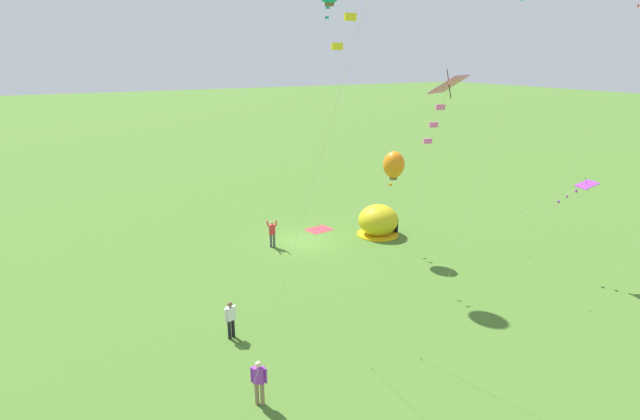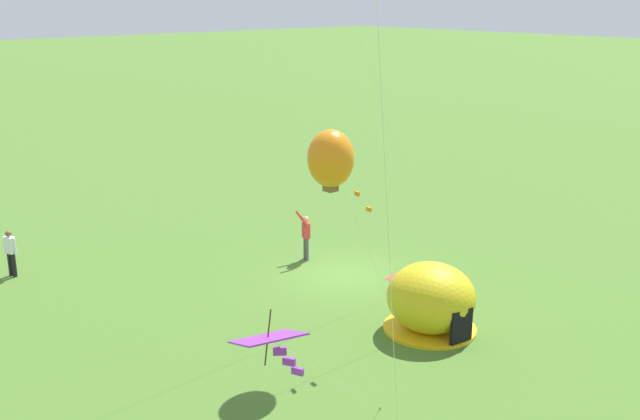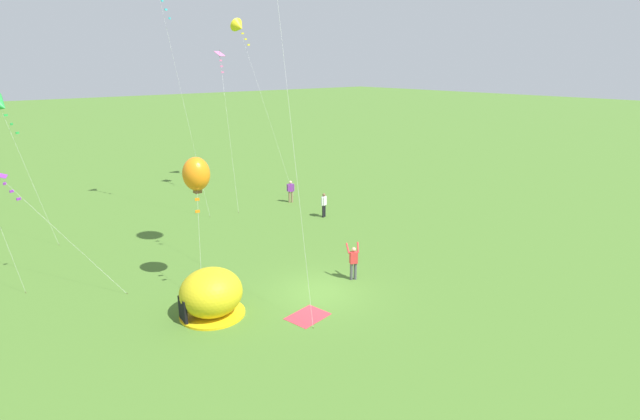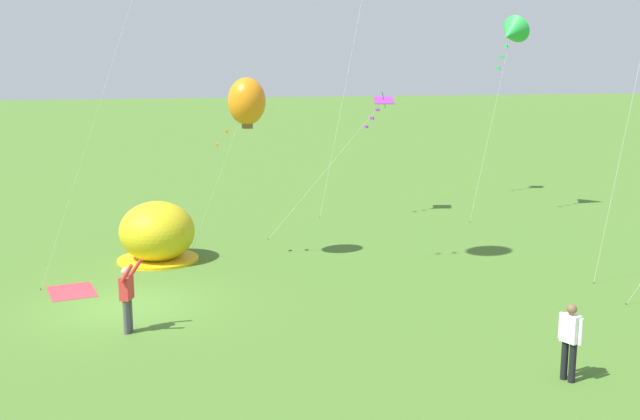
% 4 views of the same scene
% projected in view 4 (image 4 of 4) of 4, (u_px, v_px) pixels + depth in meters
% --- Properties ---
extents(ground_plane, '(300.00, 300.00, 0.00)m').
position_uv_depth(ground_plane, '(126.00, 306.00, 21.17)').
color(ground_plane, '#477028').
extents(popup_tent, '(2.81, 2.81, 2.10)m').
position_uv_depth(popup_tent, '(157.00, 233.00, 26.02)').
color(popup_tent, gold).
rests_on(popup_tent, ground).
extents(picnic_blanket, '(1.89, 1.56, 0.01)m').
position_uv_depth(picnic_blanket, '(72.00, 291.00, 22.57)').
color(picnic_blanket, '#CC333D').
rests_on(picnic_blanket, ground).
extents(person_with_toddler, '(0.72, 0.64, 1.89)m').
position_uv_depth(person_with_toddler, '(127.00, 295.00, 18.89)').
color(person_with_toddler, '#4C4C51').
rests_on(person_with_toddler, ground).
extents(person_watching_sky, '(0.56, 0.36, 1.72)m').
position_uv_depth(person_watching_sky, '(570.00, 338.00, 15.97)').
color(person_watching_sky, black).
rests_on(person_watching_sky, ground).
extents(kite_purple, '(4.12, 6.71, 5.61)m').
position_uv_depth(kite_purple, '(380.00, 105.00, 33.37)').
color(kite_purple, silver).
rests_on(kite_purple, ground).
extents(kite_green, '(2.37, 3.40, 8.95)m').
position_uv_depth(kite_green, '(511.00, 33.00, 33.18)').
color(kite_green, silver).
rests_on(kite_green, ground).
extents(kite_orange, '(1.75, 2.62, 6.33)m').
position_uv_depth(kite_orange, '(247.00, 102.00, 24.90)').
color(kite_orange, silver).
rests_on(kite_orange, ground).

